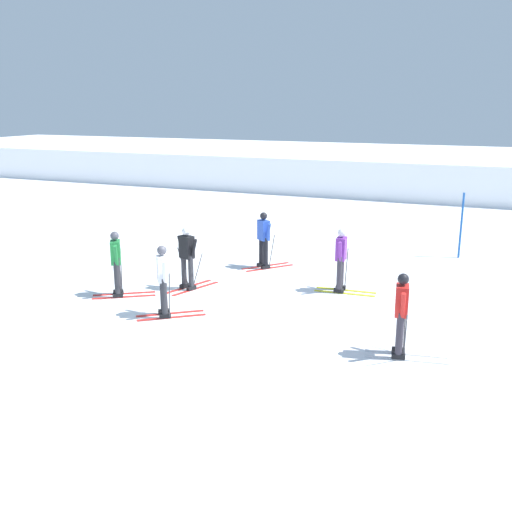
% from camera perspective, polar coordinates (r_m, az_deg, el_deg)
% --- Properties ---
extents(ground_plane, '(120.00, 120.00, 0.00)m').
position_cam_1_polar(ground_plane, '(13.89, -4.08, -5.77)').
color(ground_plane, white).
extents(far_snow_ridge, '(80.00, 6.73, 1.94)m').
position_cam_1_polar(far_snow_ridge, '(33.66, 12.39, 7.80)').
color(far_snow_ridge, white).
rests_on(far_snow_ridge, ground).
extents(skier_red, '(1.64, 0.99, 1.71)m').
position_cam_1_polar(skier_red, '(11.71, 14.00, -5.40)').
color(skier_red, silver).
rests_on(skier_red, ground).
extents(skier_green, '(1.54, 1.18, 1.71)m').
position_cam_1_polar(skier_green, '(15.33, -13.44, -0.57)').
color(skier_green, red).
rests_on(skier_green, ground).
extents(skier_blue, '(1.31, 1.46, 1.71)m').
position_cam_1_polar(skier_blue, '(17.49, 0.76, 1.73)').
color(skier_blue, red).
rests_on(skier_blue, ground).
extents(skier_black, '(0.95, 1.63, 1.71)m').
position_cam_1_polar(skier_black, '(15.57, -6.72, -0.02)').
color(skier_black, red).
rests_on(skier_black, ground).
extents(skier_purple, '(1.62, 1.00, 1.71)m').
position_cam_1_polar(skier_purple, '(15.43, 8.31, -0.22)').
color(skier_purple, gold).
rests_on(skier_purple, ground).
extents(skier_white, '(1.50, 1.26, 1.71)m').
position_cam_1_polar(skier_white, '(13.65, -9.01, -2.23)').
color(skier_white, red).
rests_on(skier_white, ground).
extents(trail_marker_pole, '(0.07, 0.07, 2.11)m').
position_cam_1_polar(trail_marker_pole, '(19.75, 19.37, 2.81)').
color(trail_marker_pole, '#1E56AD').
rests_on(trail_marker_pole, ground).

